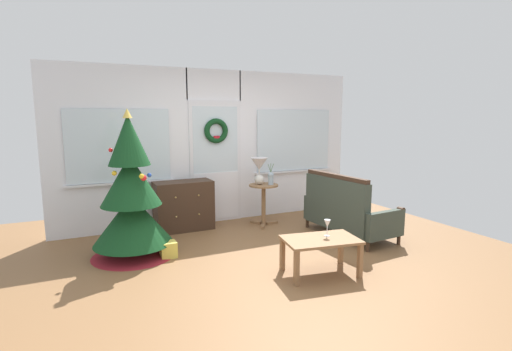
# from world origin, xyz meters

# --- Properties ---
(ground_plane) EXTENTS (6.76, 6.76, 0.00)m
(ground_plane) POSITION_xyz_m (0.00, 0.00, 0.00)
(ground_plane) COLOR brown
(back_wall_with_door) EXTENTS (5.20, 0.19, 2.55)m
(back_wall_with_door) POSITION_xyz_m (0.00, 2.08, 1.28)
(back_wall_with_door) COLOR white
(back_wall_with_door) RESTS_ON ground
(christmas_tree) EXTENTS (1.06, 1.06, 1.89)m
(christmas_tree) POSITION_xyz_m (-1.52, 0.93, 0.72)
(christmas_tree) COLOR #4C331E
(christmas_tree) RESTS_ON ground
(dresser_cabinet) EXTENTS (0.91, 0.46, 0.78)m
(dresser_cabinet) POSITION_xyz_m (-0.63, 1.79, 0.39)
(dresser_cabinet) COLOR #3D281C
(dresser_cabinet) RESTS_ON ground
(settee_sofa) EXTENTS (0.82, 1.49, 0.96)m
(settee_sofa) POSITION_xyz_m (1.46, 0.41, 0.38)
(settee_sofa) COLOR #3D281C
(settee_sofa) RESTS_ON ground
(side_table) EXTENTS (0.50, 0.48, 0.68)m
(side_table) POSITION_xyz_m (0.63, 1.48, 0.49)
(side_table) COLOR #8E6642
(side_table) RESTS_ON ground
(table_lamp) EXTENTS (0.28, 0.28, 0.44)m
(table_lamp) POSITION_xyz_m (0.57, 1.52, 0.97)
(table_lamp) COLOR silver
(table_lamp) RESTS_ON side_table
(flower_vase) EXTENTS (0.11, 0.10, 0.35)m
(flower_vase) POSITION_xyz_m (0.73, 1.42, 0.80)
(flower_vase) COLOR #99ADBC
(flower_vase) RESTS_ON side_table
(coffee_table) EXTENTS (0.91, 0.65, 0.42)m
(coffee_table) POSITION_xyz_m (0.33, -0.59, 0.36)
(coffee_table) COLOR #8E6642
(coffee_table) RESTS_ON ground
(wine_glass) EXTENTS (0.08, 0.08, 0.20)m
(wine_glass) POSITION_xyz_m (0.44, -0.54, 0.56)
(wine_glass) COLOR silver
(wine_glass) RESTS_ON coffee_table
(gift_box) EXTENTS (0.20, 0.18, 0.20)m
(gift_box) POSITION_xyz_m (-1.13, 0.67, 0.10)
(gift_box) COLOR #D8C64C
(gift_box) RESTS_ON ground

